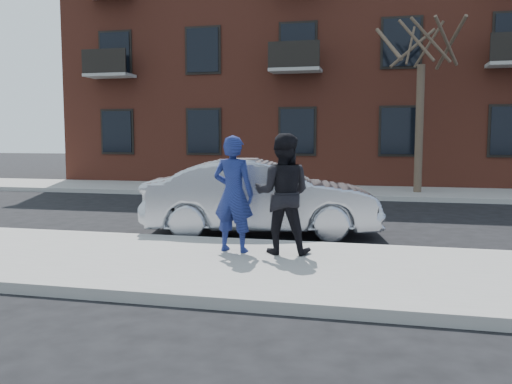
% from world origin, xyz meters
% --- Properties ---
extents(ground, '(100.00, 100.00, 0.00)m').
position_xyz_m(ground, '(0.00, 0.00, 0.00)').
color(ground, black).
rests_on(ground, ground).
extents(near_sidewalk, '(50.00, 3.50, 0.15)m').
position_xyz_m(near_sidewalk, '(0.00, -0.25, 0.07)').
color(near_sidewalk, gray).
rests_on(near_sidewalk, ground).
extents(near_curb, '(50.00, 0.10, 0.15)m').
position_xyz_m(near_curb, '(0.00, 1.55, 0.07)').
color(near_curb, '#999691').
rests_on(near_curb, ground).
extents(far_sidewalk, '(50.00, 3.50, 0.15)m').
position_xyz_m(far_sidewalk, '(0.00, 11.25, 0.07)').
color(far_sidewalk, gray).
rests_on(far_sidewalk, ground).
extents(far_curb, '(50.00, 0.10, 0.15)m').
position_xyz_m(far_curb, '(0.00, 9.45, 0.07)').
color(far_curb, '#999691').
rests_on(far_curb, ground).
extents(apartment_building, '(24.30, 10.30, 12.30)m').
position_xyz_m(apartment_building, '(2.00, 18.00, 6.16)').
color(apartment_building, brown).
rests_on(apartment_building, ground).
extents(street_tree, '(3.60, 3.60, 6.80)m').
position_xyz_m(street_tree, '(4.50, 11.00, 5.52)').
color(street_tree, '#3A2F22').
rests_on(street_tree, far_sidewalk).
extents(silver_sedan, '(4.90, 2.50, 1.54)m').
position_xyz_m(silver_sedan, '(1.01, 2.81, 0.77)').
color(silver_sedan, '#999BA3').
rests_on(silver_sedan, ground).
extents(man_hoodie, '(0.73, 0.56, 1.87)m').
position_xyz_m(man_hoodie, '(1.07, 0.49, 1.08)').
color(man_hoodie, navy).
rests_on(man_hoodie, near_sidewalk).
extents(man_peacoat, '(0.96, 0.76, 1.90)m').
position_xyz_m(man_peacoat, '(1.86, 0.56, 1.10)').
color(man_peacoat, black).
rests_on(man_peacoat, near_sidewalk).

